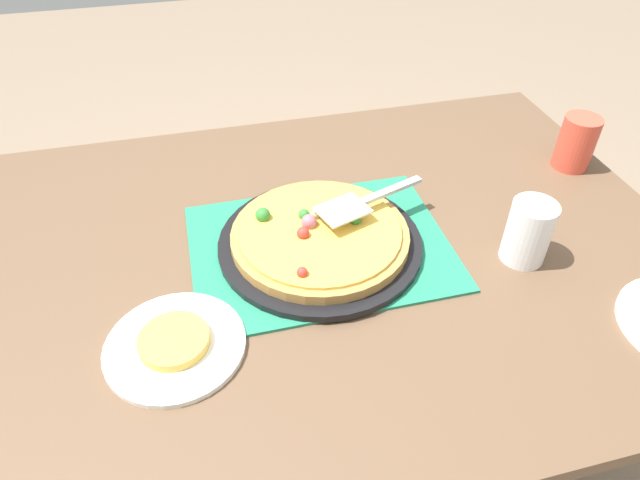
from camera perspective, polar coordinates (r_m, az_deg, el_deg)
ground_plane at (r=1.64m, az=0.00°, el=-20.83°), size 8.00×8.00×0.00m
dining_table at (r=1.12m, az=0.00°, el=-5.03°), size 1.40×1.00×0.75m
placemat at (r=1.04m, az=0.00°, el=-0.71°), size 0.48×0.36×0.01m
pizza_pan at (r=1.03m, az=0.00°, el=-0.29°), size 0.38×0.38×0.01m
pizza at (r=1.02m, az=-0.06°, el=0.57°), size 0.33×0.33×0.05m
plate_far_right at (r=0.90m, az=-14.73°, el=-10.53°), size 0.22×0.22×0.01m
served_slice_right at (r=0.89m, az=-14.87°, el=-10.01°), size 0.11×0.11×0.02m
cup_near at (r=1.36m, az=24.97°, el=9.12°), size 0.08×0.08×0.12m
cup_far at (r=1.05m, az=20.72°, el=0.77°), size 0.08×0.08×0.12m
pizza_server at (r=1.04m, az=4.52°, el=4.00°), size 0.23×0.12×0.01m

